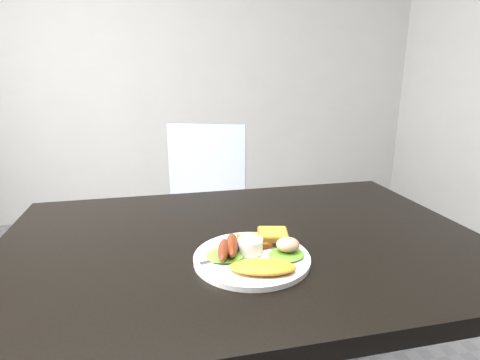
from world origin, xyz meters
TOP-DOWN VIEW (x-y plane):
  - room_back_panel at (0.00, 2.25)m, footprint 4.00×0.04m
  - dining_table at (0.00, 0.00)m, footprint 1.20×0.80m
  - dining_chair at (0.04, 0.80)m, footprint 0.49×0.49m
  - person at (-0.08, 0.67)m, footprint 0.53×0.38m
  - plate at (-0.01, -0.12)m, footprint 0.26×0.26m
  - lettuce_left at (-0.07, -0.11)m, footprint 0.11×0.10m
  - lettuce_right at (0.06, -0.14)m, footprint 0.10×0.10m
  - omelette at (-0.01, -0.19)m, footprint 0.15×0.10m
  - sausage_a at (-0.07, -0.12)m, footprint 0.05×0.10m
  - sausage_b at (-0.05, -0.10)m, footprint 0.05×0.11m
  - ramekin at (-0.01, -0.11)m, footprint 0.06×0.06m
  - toast_a at (0.01, -0.07)m, footprint 0.07×0.07m
  - toast_b at (0.06, -0.07)m, footprint 0.08×0.08m
  - potato_salad at (0.07, -0.13)m, footprint 0.07×0.07m
  - fork at (-0.04, -0.12)m, footprint 0.17×0.06m

SIDE VIEW (x-z plane):
  - dining_chair at x=0.04m, z-range 0.43..0.47m
  - person at x=-0.08m, z-range 0.00..1.42m
  - dining_table at x=0.00m, z-range 0.71..0.75m
  - plate at x=-0.01m, z-range 0.75..0.76m
  - fork at x=-0.04m, z-range 0.76..0.77m
  - lettuce_right at x=0.06m, z-range 0.76..0.77m
  - lettuce_left at x=-0.07m, z-range 0.76..0.77m
  - toast_a at x=0.01m, z-range 0.76..0.77m
  - omelette at x=-0.01m, z-range 0.76..0.78m
  - ramekin at x=-0.01m, z-range 0.76..0.80m
  - toast_b at x=0.06m, z-range 0.78..0.79m
  - sausage_a at x=-0.07m, z-range 0.77..0.79m
  - sausage_b at x=-0.05m, z-range 0.77..0.80m
  - potato_salad at x=0.07m, z-range 0.77..0.80m
  - room_back_panel at x=0.00m, z-range 0.00..2.70m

